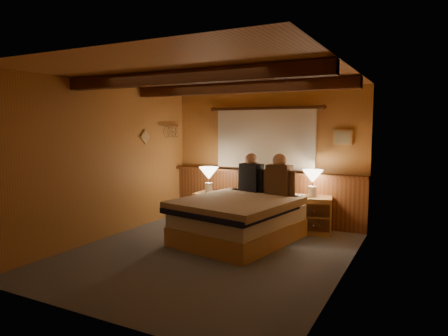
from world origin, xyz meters
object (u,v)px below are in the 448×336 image
Objects in this scene: nightstand_left at (211,208)px; duffel_bag at (197,221)px; lamp_right at (313,178)px; person_right at (279,178)px; bed at (240,219)px; lamp_left at (209,175)px; person_left at (251,176)px; nightstand_right at (315,215)px.

nightstand_left is 0.48m from duffel_bag.
person_right is (-0.43, -0.39, 0.02)m from lamp_right.
bed is 1.31m from lamp_left.
duffel_bag is at bearing -157.07° from lamp_right.
bed is 1.42m from lamp_right.
bed is at bearing -130.07° from lamp_right.
lamp_left is 0.68× the size of person_left.
person_right is at bearing -138.11° from lamp_right.
person_left is (-1.01, -0.28, 0.62)m from nightstand_right.
person_left is at bearing 30.64° from duffel_bag.
nightstand_right reaches higher than nightstand_left.
person_right is at bearing 15.91° from duffel_bag.
lamp_right is (-0.05, 0.01, 0.60)m from nightstand_right.
bed reaches higher than nightstand_right.
nightstand_left is at bearing -171.03° from lamp_right.
duffel_bag is (-1.80, -0.73, -0.15)m from nightstand_right.
person_left is (0.79, -0.01, 0.63)m from nightstand_left.
person_right is 1.57m from duffel_bag.
bed reaches higher than nightstand_left.
person_left reaches higher than bed.
bed is 4.70× the size of lamp_left.
lamp_left reaches higher than nightstand_right.
bed is 4.46× the size of duffel_bag.
nightstand_left is 1.24× the size of lamp_left.
lamp_right is at bearing 8.66° from lamp_left.
lamp_left is (-0.95, 0.72, 0.54)m from bed.
nightstand_left is at bearing 176.49° from nightstand_right.
person_right is (0.40, 0.61, 0.58)m from bed.
bed is 0.92m from person_left.
nightstand_right is at bearing 5.77° from nightstand_left.
nightstand_left is 1.28× the size of lamp_right.
person_left is at bearing 109.95° from bed.
nightstand_left is 1.17× the size of duffel_bag.
duffel_bag is (0.03, -0.47, -0.73)m from lamp_left.
nightstand_right is 1.22m from person_left.
bed is 3.22× the size of person_left.
duffel_bag is at bearing 174.61° from bed.
nightstand_right is 1.31× the size of duffel_bag.
nightstand_right is at bearing 23.10° from duffel_bag.
nightstand_left is at bearing 90.09° from duffel_bag.
nightstand_right is 1.95m from lamp_left.
nightstand_right is 0.60m from lamp_right.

